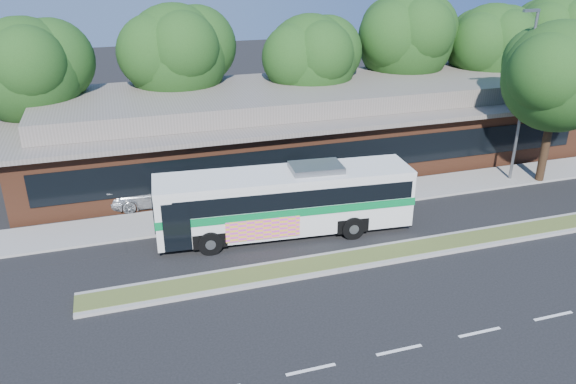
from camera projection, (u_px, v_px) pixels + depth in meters
name	position (u px, v px, depth m)	size (l,w,h in m)	color
ground	(407.00, 260.00, 23.14)	(120.00, 120.00, 0.00)	black
median_strip	(400.00, 251.00, 23.63)	(26.00, 1.10, 0.15)	#425323
sidewalk	(346.00, 198.00, 28.71)	(44.00, 2.60, 0.12)	gray
plaza_building	(305.00, 123.00, 33.63)	(33.20, 11.20, 4.45)	brown
lamp_post	(524.00, 93.00, 29.06)	(0.93, 0.18, 9.07)	slate
tree_bg_a	(35.00, 69.00, 29.99)	(6.47, 5.80, 8.63)	black
tree_bg_b	(183.00, 53.00, 32.97)	(6.69, 6.00, 9.00)	black
tree_bg_c	(315.00, 58.00, 34.51)	(6.24, 5.60, 8.26)	black
tree_bg_d	(411.00, 37.00, 37.01)	(6.91, 6.20, 9.37)	black
tree_bg_e	(496.00, 45.00, 38.05)	(6.47, 5.80, 8.50)	black
tree_bg_f	(558.00, 34.00, 40.46)	(6.69, 6.00, 8.92)	black
transit_bus	(286.00, 197.00, 24.63)	(11.42, 3.35, 3.16)	silver
sedan	(154.00, 192.00, 27.89)	(1.81, 4.45, 1.29)	silver
sidewalk_tree	(564.00, 73.00, 28.70)	(6.32, 5.67, 8.62)	black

